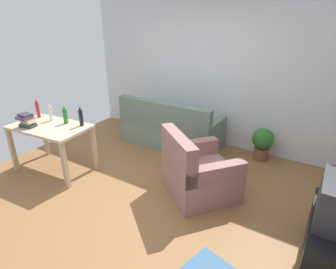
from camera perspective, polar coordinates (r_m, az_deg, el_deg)
name	(u,v)px	position (r m, az deg, el deg)	size (l,w,h in m)	color
ground_plane	(143,195)	(3.89, -5.26, -12.56)	(5.20, 4.40, 0.02)	olive
wall_rear	(212,72)	(5.15, 9.25, 12.84)	(5.20, 0.10, 2.70)	silver
couch	(170,130)	(5.14, 0.51, 0.98)	(1.86, 0.84, 0.92)	slate
tv_stand	(331,241)	(3.28, 31.21, -18.74)	(0.44, 1.10, 0.48)	black
desk	(51,132)	(4.53, -23.59, 0.45)	(1.26, 0.80, 0.76)	#C6B28E
potted_plant	(262,142)	(4.86, 19.37, -1.50)	(0.36, 0.36, 0.57)	brown
armchair	(197,173)	(3.75, 6.13, -8.04)	(1.23, 1.22, 0.92)	#996B66
bottle_red	(38,109)	(4.92, -25.87, 4.79)	(0.05, 0.05, 0.30)	#AD2323
bottle_clear	(51,113)	(4.67, -23.60, 4.10)	(0.05, 0.05, 0.27)	silver
bottle_green	(65,116)	(4.46, -20.94, 3.66)	(0.07, 0.07, 0.27)	#1E722D
bottle_dark	(81,118)	(4.28, -17.95, 3.42)	(0.06, 0.06, 0.29)	black
book_stack	(27,120)	(4.56, -27.74, 2.68)	(0.25, 0.21, 0.21)	#333338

